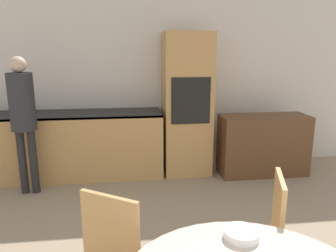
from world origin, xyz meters
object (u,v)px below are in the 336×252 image
at_px(chair_far_right, 262,235).
at_px(bowl_near, 242,234).
at_px(sideboard, 263,145).
at_px(oven_unit, 187,104).
at_px(person_standing, 23,110).

relative_size(chair_far_right, bowl_near, 4.96).
distance_m(chair_far_right, bowl_near, 0.52).
relative_size(sideboard, bowl_near, 6.35).
bearing_deg(sideboard, bowl_near, -115.50).
bearing_deg(oven_unit, person_standing, -166.29).
bearing_deg(chair_far_right, oven_unit, -159.88).
xyz_separation_m(oven_unit, chair_far_right, (0.05, -2.53, -0.44)).
xyz_separation_m(sideboard, person_standing, (-3.04, -0.25, 0.61)).
xyz_separation_m(person_standing, bowl_near, (1.78, -2.40, -0.25)).
height_order(chair_far_right, person_standing, person_standing).
distance_m(person_standing, bowl_near, 2.99).
relative_size(chair_far_right, person_standing, 0.57).
height_order(sideboard, chair_far_right, chair_far_right).
xyz_separation_m(sideboard, chair_far_right, (-0.99, -2.29, 0.11)).
distance_m(oven_unit, sideboard, 1.20).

